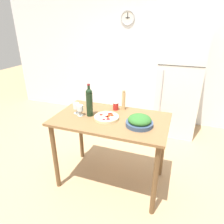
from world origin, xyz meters
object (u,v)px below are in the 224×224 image
object	(u,v)px
refrigerator	(179,85)
salad_bowl	(139,121)
wine_bottle	(89,102)
wine_glass_near	(80,109)
salt_canister	(116,106)
pepper_mill	(124,100)
wine_glass_far	(76,106)
homemade_pizza	(107,117)

from	to	relation	value
refrigerator	salad_bowl	distance (m)	1.83
wine_bottle	wine_glass_near	distance (m)	0.14
wine_bottle	salad_bowl	xyz separation A→B (m)	(0.61, -0.06, -0.12)
wine_glass_near	salt_canister	distance (m)	0.46
pepper_mill	salad_bowl	distance (m)	0.47
wine_glass_far	homemade_pizza	xyz separation A→B (m)	(0.40, -0.02, -0.07)
wine_glass_near	pepper_mill	size ratio (longest dim) A/B	0.50
refrigerator	salad_bowl	bearing A→B (deg)	-100.11
wine_glass_far	homemade_pizza	world-z (taller)	wine_glass_far
salt_canister	pepper_mill	bearing A→B (deg)	22.30
wine_bottle	homemade_pizza	world-z (taller)	wine_bottle
homemade_pizza	wine_glass_far	bearing A→B (deg)	177.37
pepper_mill	wine_glass_far	bearing A→B (deg)	-149.18
salad_bowl	salt_canister	xyz separation A→B (m)	(-0.38, 0.32, -0.00)
refrigerator	pepper_mill	bearing A→B (deg)	-112.92
salt_canister	refrigerator	bearing A→B (deg)	64.65
wine_glass_near	salt_canister	bearing A→B (deg)	41.83
wine_bottle	wine_glass_near	bearing A→B (deg)	-160.29
wine_glass_near	pepper_mill	xyz separation A→B (m)	(0.43, 0.34, 0.04)
wine_glass_near	pepper_mill	bearing A→B (deg)	38.41
wine_glass_near	wine_bottle	bearing A→B (deg)	19.71
salad_bowl	salt_canister	bearing A→B (deg)	139.53
wine_glass_near	salad_bowl	size ratio (longest dim) A/B	0.44
refrigerator	wine_bottle	world-z (taller)	refrigerator
refrigerator	wine_bottle	xyz separation A→B (m)	(-0.93, -1.74, 0.19)
wine_glass_near	salad_bowl	distance (m)	0.72
salad_bowl	refrigerator	bearing A→B (deg)	79.89
wine_bottle	salad_bowl	distance (m)	0.63
wine_glass_far	homemade_pizza	distance (m)	0.41
wine_bottle	pepper_mill	bearing A→B (deg)	43.13
pepper_mill	salad_bowl	world-z (taller)	pepper_mill
wine_bottle	homemade_pizza	distance (m)	0.27
wine_glass_near	homemade_pizza	world-z (taller)	wine_glass_near
homemade_pizza	salt_canister	distance (m)	0.29
wine_glass_far	homemade_pizza	size ratio (longest dim) A/B	0.45
refrigerator	salad_bowl	xyz separation A→B (m)	(-0.32, -1.80, 0.06)
refrigerator	salad_bowl	world-z (taller)	refrigerator
homemade_pizza	refrigerator	bearing A→B (deg)	67.90
refrigerator	salt_canister	bearing A→B (deg)	-115.35
refrigerator	wine_bottle	size ratio (longest dim) A/B	4.71
refrigerator	wine_glass_far	world-z (taller)	refrigerator
wine_glass_near	salt_canister	world-z (taller)	wine_glass_near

